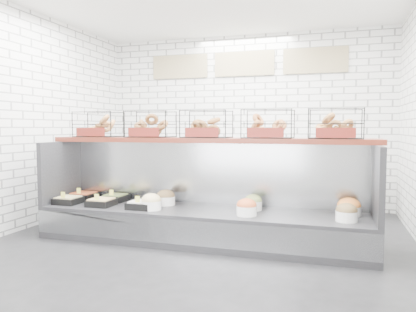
% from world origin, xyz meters
% --- Properties ---
extents(ground, '(5.50, 5.50, 0.00)m').
position_xyz_m(ground, '(0.00, 0.00, 0.00)').
color(ground, black).
rests_on(ground, ground).
extents(room_shell, '(5.02, 5.51, 3.01)m').
position_xyz_m(room_shell, '(0.00, 0.60, 2.06)').
color(room_shell, silver).
rests_on(room_shell, ground).
extents(display_case, '(4.00, 0.90, 1.20)m').
position_xyz_m(display_case, '(-0.01, 0.34, 0.33)').
color(display_case, black).
rests_on(display_case, ground).
extents(bagel_shelf, '(4.10, 0.50, 0.40)m').
position_xyz_m(bagel_shelf, '(-0.00, 0.52, 1.38)').
color(bagel_shelf, '#49170F').
rests_on(bagel_shelf, display_case).
extents(prep_counter, '(4.00, 0.60, 1.20)m').
position_xyz_m(prep_counter, '(-0.01, 2.43, 0.47)').
color(prep_counter, '#93969B').
rests_on(prep_counter, ground).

